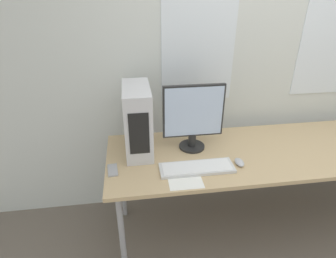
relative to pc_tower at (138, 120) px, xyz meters
name	(u,v)px	position (x,y,z in m)	size (l,w,h in m)	color
wall_back	(264,53)	(1.04, 0.37, 0.35)	(8.00, 0.07, 2.70)	silver
desk	(281,153)	(1.04, -0.13, -0.28)	(2.55, 0.74, 0.77)	tan
pc_tower	(138,120)	(0.00, 0.00, 0.00)	(0.18, 0.41, 0.48)	silver
monitor_main	(193,116)	(0.39, -0.02, 0.02)	(0.43, 0.19, 0.48)	black
keyboard	(197,168)	(0.36, -0.30, -0.23)	(0.49, 0.16, 0.02)	silver
mouse	(239,162)	(0.66, -0.28, -0.22)	(0.06, 0.10, 0.03)	#B2B2B7
cell_phone	(113,170)	(-0.18, -0.24, -0.23)	(0.07, 0.14, 0.01)	#99999E
paper_sheet_left	(183,174)	(0.26, -0.34, -0.24)	(0.21, 0.30, 0.00)	white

